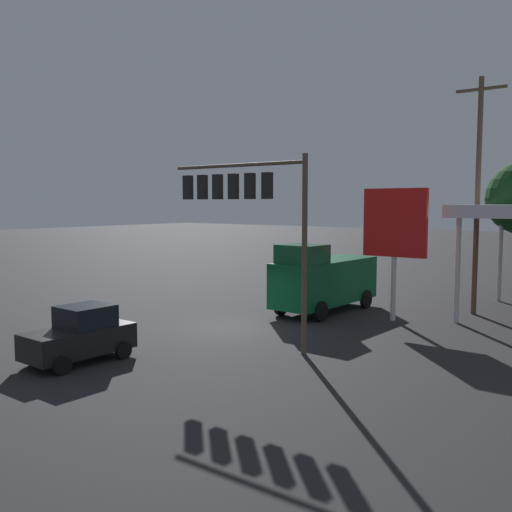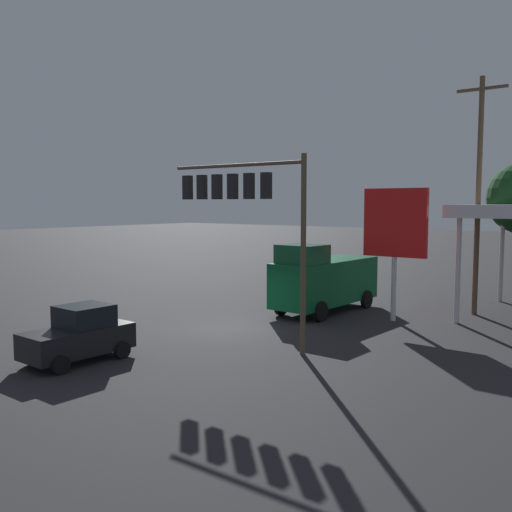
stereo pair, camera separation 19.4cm
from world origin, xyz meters
name	(u,v)px [view 1 (the left image)]	position (x,y,z in m)	size (l,w,h in m)	color
ground_plane	(229,327)	(0.00, 0.00, 0.00)	(200.00, 200.00, 0.00)	#262628
traffic_signal_assembly	(245,200)	(-2.35, 1.81, 5.69)	(6.45, 0.43, 7.34)	brown
utility_pole	(478,191)	(-7.78, -9.87, 6.14)	(2.40, 0.26, 11.69)	brown
price_sign	(395,227)	(-5.19, -5.95, 4.46)	(3.11, 0.27, 6.26)	silver
delivery_truck	(323,279)	(-1.48, -5.72, 1.69)	(2.75, 6.88, 3.58)	#0C592D
hatchback_crossing	(80,335)	(0.59, 7.40, 0.95)	(2.03, 3.84, 1.97)	black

